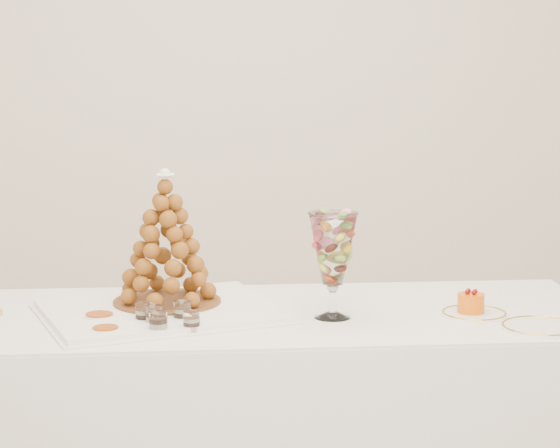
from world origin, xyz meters
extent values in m
cube|color=white|center=(0.00, 2.00, 1.40)|extent=(4.50, 0.04, 2.80)
cube|color=white|center=(0.00, -2.00, 1.40)|extent=(4.50, 0.04, 2.80)
cube|color=white|center=(0.02, 0.16, 0.36)|extent=(1.93, 0.81, 0.72)
cube|color=white|center=(0.02, 0.16, 0.72)|extent=(1.92, 0.81, 0.01)
cube|color=white|center=(-0.35, 0.17, 0.74)|extent=(0.79, 0.67, 0.02)
cylinder|color=white|center=(0.16, 0.09, 0.74)|extent=(0.11, 0.11, 0.02)
cylinder|color=white|center=(0.16, 0.09, 0.78)|extent=(0.02, 0.02, 0.08)
sphere|color=white|center=(0.16, 0.09, 0.82)|extent=(0.04, 0.04, 0.04)
cylinder|color=white|center=(0.58, 0.07, 0.73)|extent=(0.20, 0.20, 0.01)
cylinder|color=white|center=(0.73, -0.10, 0.73)|extent=(0.22, 0.22, 0.01)
cylinder|color=white|center=(-0.40, 0.05, 0.76)|extent=(0.06, 0.06, 0.07)
cylinder|color=white|center=(-0.37, 0.02, 0.76)|extent=(0.06, 0.06, 0.07)
cylinder|color=white|center=(-0.29, 0.06, 0.76)|extent=(0.05, 0.05, 0.07)
cylinder|color=white|center=(-0.36, -0.06, 0.76)|extent=(0.06, 0.06, 0.07)
cylinder|color=white|center=(-0.26, -0.04, 0.76)|extent=(0.06, 0.06, 0.06)
cylinder|color=white|center=(-0.53, 0.09, 0.74)|extent=(0.09, 0.09, 0.03)
cylinder|color=white|center=(-0.50, -0.05, 0.74)|extent=(0.08, 0.08, 0.02)
cylinder|color=brown|center=(-0.33, 0.24, 0.75)|extent=(0.33, 0.33, 0.01)
cone|color=brown|center=(-0.33, 0.24, 0.95)|extent=(0.29, 0.29, 0.39)
sphere|color=white|center=(-0.33, 0.24, 1.14)|extent=(0.04, 0.04, 0.04)
cylinder|color=orange|center=(0.57, 0.07, 0.76)|extent=(0.08, 0.08, 0.06)
sphere|color=#7E0404|center=(0.59, 0.08, 0.80)|extent=(0.01, 0.01, 0.01)
sphere|color=#7E0404|center=(0.57, 0.08, 0.80)|extent=(0.01, 0.01, 0.01)
sphere|color=#7E0404|center=(0.56, 0.07, 0.80)|extent=(0.01, 0.01, 0.01)
sphere|color=#7E0404|center=(0.58, 0.06, 0.80)|extent=(0.01, 0.01, 0.01)
camera|label=1|loc=(-0.33, -3.02, 1.55)|focal=70.00mm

